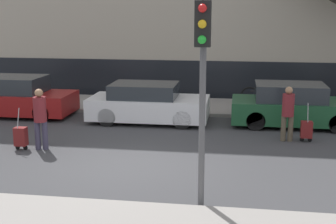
# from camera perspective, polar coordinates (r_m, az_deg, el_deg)

# --- Properties ---
(ground_plane) EXTENTS (80.00, 80.00, 0.00)m
(ground_plane) POSITION_cam_1_polar(r_m,az_deg,el_deg) (11.64, -4.73, -6.34)
(ground_plane) COLOR #38383A
(sidewalk_far) EXTENTS (28.00, 3.00, 0.12)m
(sidewalk_far) POSITION_cam_1_polar(r_m,az_deg,el_deg) (18.28, 0.31, 0.79)
(sidewalk_far) COLOR gray
(sidewalk_far) RESTS_ON ground_plane
(parked_car_0) EXTENTS (3.96, 1.83, 1.41)m
(parked_car_0) POSITION_cam_1_polar(r_m,az_deg,el_deg) (17.57, -17.96, 1.70)
(parked_car_0) COLOR maroon
(parked_car_0) RESTS_ON ground_plane
(parked_car_1) EXTENTS (3.99, 1.83, 1.31)m
(parked_car_1) POSITION_cam_1_polar(r_m,az_deg,el_deg) (15.80, -2.47, 1.02)
(parked_car_1) COLOR silver
(parked_car_1) RESTS_ON ground_plane
(parked_car_2) EXTENTS (4.02, 1.84, 1.38)m
(parked_car_2) POSITION_cam_1_polar(r_m,az_deg,el_deg) (15.80, 14.98, 0.70)
(parked_car_2) COLOR #194728
(parked_car_2) RESTS_ON ground_plane
(pedestrian_left) EXTENTS (0.35, 0.34, 1.67)m
(pedestrian_left) POSITION_cam_1_polar(r_m,az_deg,el_deg) (13.02, -15.32, -0.41)
(pedestrian_left) COLOR #383347
(pedestrian_left) RESTS_ON ground_plane
(trolley_left) EXTENTS (0.34, 0.29, 1.16)m
(trolley_left) POSITION_cam_1_polar(r_m,az_deg,el_deg) (13.28, -17.51, -2.87)
(trolley_left) COLOR maroon
(trolley_left) RESTS_ON ground_plane
(pedestrian_right) EXTENTS (0.35, 0.34, 1.60)m
(pedestrian_right) POSITION_cam_1_polar(r_m,az_deg,el_deg) (13.81, 14.41, 0.16)
(pedestrian_right) COLOR #4C4233
(pedestrian_right) RESTS_ON ground_plane
(trolley_right) EXTENTS (0.34, 0.29, 1.14)m
(trolley_right) POSITION_cam_1_polar(r_m,az_deg,el_deg) (14.02, 16.52, -2.07)
(trolley_right) COLOR maroon
(trolley_right) RESTS_ON ground_plane
(traffic_light) EXTENTS (0.28, 0.47, 3.89)m
(traffic_light) POSITION_cam_1_polar(r_m,az_deg,el_deg) (8.44, 4.23, 5.80)
(traffic_light) COLOR #515154
(traffic_light) RESTS_ON ground_plane
(parked_bicycle) EXTENTS (1.77, 0.06, 0.96)m
(parked_bicycle) POSITION_cam_1_polar(r_m,az_deg,el_deg) (18.26, 11.56, 1.91)
(parked_bicycle) COLOR black
(parked_bicycle) RESTS_ON sidewalk_far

